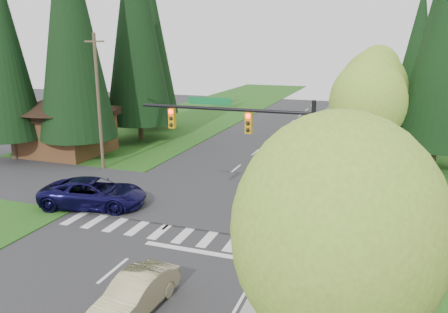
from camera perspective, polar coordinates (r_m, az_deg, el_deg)
The scene contains 33 objects.
ground at distance 20.18m, azimuth -12.65°, elevation -13.02°, with size 120.00×120.00×0.00m, color #28282B.
grass_east at distance 36.28m, azimuth 23.87°, elevation -1.46°, with size 14.00×110.00×0.06m, color #224D14.
grass_west at distance 42.82m, azimuth -13.23°, elevation 1.69°, with size 14.00×110.00×0.06m, color #224D14.
cross_street at distance 26.66m, azimuth -3.48°, elevation -5.75°, with size 120.00×8.00×0.10m, color #28282B.
sidewalk_east at distance 38.20m, azimuth 14.57°, elevation 0.14°, with size 1.80×80.00×0.13m, color gray.
curb_east at distance 38.28m, azimuth 13.31°, elevation 0.24°, with size 0.20×80.00×0.13m, color gray.
stone_wall_north at distance 45.85m, azimuth 17.68°, elevation 2.63°, with size 0.70×40.00×0.70m, color #4C4438.
traffic_signal at distance 20.68m, azimuth 3.67°, elevation 2.68°, with size 8.70×0.37×6.80m.
brown_building at distance 39.46m, azimuth -19.87°, elevation 4.75°, with size 8.40×8.40×5.40m.
utility_pole at distance 33.49m, azimuth -16.07°, elevation 6.93°, with size 1.60×0.24×10.00m.
decid_tree_0 at distance 29.20m, azimuth 18.24°, elevation 6.65°, with size 4.80×4.80×8.37m.
decid_tree_1 at distance 36.14m, azimuth 18.81°, elevation 8.29°, with size 5.20×5.20×8.80m.
decid_tree_2 at distance 43.10m, azimuth 18.80°, elevation 9.33°, with size 5.00×5.00×8.82m.
decid_tree_3 at distance 50.10m, azimuth 19.10°, elevation 9.62°, with size 5.00×5.00×8.55m.
decid_tree_4 at distance 57.06m, azimuth 19.38°, elevation 10.49°, with size 5.40×5.40×9.18m.
decid_tree_5 at distance 64.08m, azimuth 19.26°, elevation 10.36°, with size 4.80×4.80×8.30m.
decid_tree_6 at distance 71.06m, azimuth 19.46°, elevation 10.94°, with size 5.20×5.20×8.86m.
decid_tree_south at distance 9.81m, azimuth 14.51°, elevation -9.58°, with size 4.60×4.60×7.92m.
conifer_w_a at distance 36.99m, azimuth -19.43°, elevation 16.13°, with size 6.12×6.12×19.80m.
conifer_w_b at distance 41.96m, azimuth -19.10°, elevation 14.49°, with size 5.44×5.44×17.80m.
conifer_w_c at distance 43.05m, azimuth -11.46°, elevation 16.96°, with size 6.46×6.46×20.80m.
conifer_w_d at distance 38.84m, azimuth -27.05°, elevation 13.06°, with size 5.10×5.10×16.80m.
conifer_w_e at distance 49.21m, azimuth -9.76°, elevation 15.51°, with size 5.78×5.78×18.80m.
conifer_e_a at distance 35.21m, azimuth 27.19°, elevation 13.88°, with size 5.44×5.44×17.80m.
conifer_e_b at distance 49.26m, azimuth 26.55°, elevation 14.84°, with size 6.12×6.12×19.80m.
conifer_e_c at distance 63.10m, azimuth 24.09°, elevation 13.31°, with size 5.10×5.10×16.80m.
sedan_champagne at distance 16.39m, azimuth -11.57°, elevation -17.22°, with size 1.41×4.04×1.33m, color #C5B783.
suv_navy at distance 26.44m, azimuth -16.64°, elevation -4.61°, with size 2.78×6.03×1.68m, color #0D0B38.
parked_car_a at distance 31.83m, azimuth 11.17°, elevation -1.20°, with size 1.81×4.49×1.53m, color #A3A3A8.
parked_car_b at distance 42.36m, azimuth 11.76°, elevation 2.48°, with size 1.79×4.39×1.28m, color slate.
parked_car_c at distance 50.17m, azimuth 14.21°, elevation 4.25°, with size 1.50×4.31×1.42m, color #A4A4A9.
parked_car_d at distance 53.87m, azimuth 14.49°, elevation 4.91°, with size 1.67×4.15×1.42m, color silver.
parked_car_e at distance 61.11m, azimuth 14.26°, elevation 6.04°, with size 2.10×5.17×1.50m, color #A6A6AA.
Camera 1 is at (9.94, -14.97, 9.18)m, focal length 35.00 mm.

